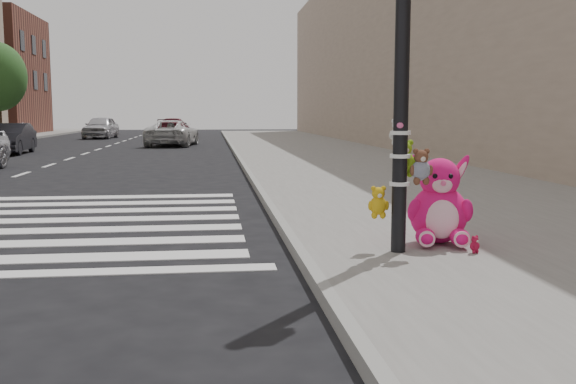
{
  "coord_description": "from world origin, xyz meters",
  "views": [
    {
      "loc": [
        0.57,
        -4.91,
        1.65
      ],
      "look_at": [
        1.45,
        2.33,
        0.75
      ],
      "focal_mm": 40.0,
      "sensor_mm": 36.0,
      "label": 1
    }
  ],
  "objects": [
    {
      "name": "car_dark_far",
      "position": [
        -7.47,
        22.15,
        0.62
      ],
      "size": [
        1.48,
        3.81,
        1.24
      ],
      "primitive_type": "imported",
      "rotation": [
        0.0,
        0.0,
        0.05
      ],
      "color": "black",
      "rests_on": "ground"
    },
    {
      "name": "bld_near",
      "position": [
        10.5,
        20.0,
        5.0
      ],
      "size": [
        5.0,
        60.0,
        10.0
      ],
      "primitive_type": "cube",
      "color": "tan",
      "rests_on": "ground"
    },
    {
      "name": "pink_bunny",
      "position": [
        3.19,
        2.17,
        0.57
      ],
      "size": [
        0.77,
        0.87,
        1.06
      ],
      "rotation": [
        0.0,
        0.0,
        -0.19
      ],
      "color": "#F31475",
      "rests_on": "sidewalk_near"
    },
    {
      "name": "signal_pole",
      "position": [
        2.62,
        1.82,
        1.8
      ],
      "size": [
        0.68,
        0.5,
        4.0
      ],
      "color": "black",
      "rests_on": "sidewalk_near"
    },
    {
      "name": "ground",
      "position": [
        0.0,
        0.0,
        0.0
      ],
      "size": [
        120.0,
        120.0,
        0.0
      ],
      "primitive_type": "plane",
      "color": "black",
      "rests_on": "ground"
    },
    {
      "name": "car_maroon_near",
      "position": [
        -2.08,
        42.88,
        0.63
      ],
      "size": [
        2.3,
        4.55,
        1.27
      ],
      "primitive_type": "imported",
      "rotation": [
        0.0,
        0.0,
        3.02
      ],
      "color": "maroon",
      "rests_on": "ground"
    },
    {
      "name": "red_teddy",
      "position": [
        3.4,
        1.62,
        0.24
      ],
      "size": [
        0.16,
        0.15,
        0.19
      ],
      "primitive_type": null,
      "rotation": [
        0.0,
        0.0,
        0.5
      ],
      "color": "#AA1133",
      "rests_on": "sidewalk_near"
    },
    {
      "name": "car_white_near",
      "position": [
        -1.32,
        27.92,
        0.64
      ],
      "size": [
        2.68,
        4.86,
        1.29
      ],
      "primitive_type": "imported",
      "rotation": [
        0.0,
        0.0,
        3.02
      ],
      "color": "silver",
      "rests_on": "ground"
    },
    {
      "name": "sidewalk_near",
      "position": [
        5.0,
        10.0,
        0.07
      ],
      "size": [
        7.0,
        80.0,
        0.14
      ],
      "primitive_type": "cube",
      "color": "slate",
      "rests_on": "ground"
    },
    {
      "name": "curb_edge",
      "position": [
        1.55,
        10.0,
        0.07
      ],
      "size": [
        0.12,
        80.0,
        0.15
      ],
      "primitive_type": "cube",
      "color": "gray",
      "rests_on": "ground"
    },
    {
      "name": "car_silver_deep",
      "position": [
        -6.5,
        38.12,
        0.73
      ],
      "size": [
        2.03,
        4.38,
        1.45
      ],
      "primitive_type": "imported",
      "rotation": [
        0.0,
        0.0,
        -0.07
      ],
      "color": "silver",
      "rests_on": "ground"
    }
  ]
}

